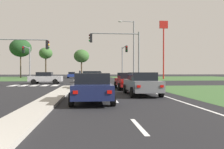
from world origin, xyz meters
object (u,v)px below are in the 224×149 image
car_maroon_second (94,77)px  car_silver_third (46,78)px  traffic_signal_near_left (18,52)px  traffic_signal_far_left (27,57)px  car_red_fourth (127,81)px  car_navy_near (92,87)px  car_grey_sixth (142,83)px  traffic_signal_near_right (121,48)px  treeline_fourth (81,56)px  treeline_third (46,53)px  pedestrian_at_median (80,73)px  fastfood_pole_sign (164,37)px  traffic_signal_far_right (124,57)px  street_lamp_second (132,48)px  car_teal_fifth (92,80)px  treeline_second (21,48)px  car_blue_seventh (72,75)px

car_maroon_second → car_silver_third: bearing=116.2°
car_silver_third → traffic_signal_near_left: traffic_signal_near_left is taller
car_silver_third → traffic_signal_far_left: traffic_signal_far_left is taller
car_red_fourth → traffic_signal_far_left: size_ratio=0.82×
car_navy_near → car_grey_sixth: 4.74m
traffic_signal_near_right → treeline_fourth: (-5.66, 37.11, 1.57)m
car_silver_third → treeline_third: 29.52m
pedestrian_at_median → treeline_third: (-9.06, 13.55, 4.90)m
car_red_fourth → traffic_signal_near_right: bearing=88.7°
fastfood_pole_sign → traffic_signal_near_left: bearing=-136.1°
car_navy_near → car_red_fourth: 9.19m
traffic_signal_far_right → street_lamp_second: (0.88, -2.80, 1.16)m
car_teal_fifth → treeline_second: bearing=113.9°
car_red_fourth → treeline_fourth: 42.86m
car_grey_sixth → car_blue_seventh: car_grey_sixth is taller
car_maroon_second → car_red_fourth: car_maroon_second is taller
traffic_signal_near_left → traffic_signal_far_left: bearing=100.0°
street_lamp_second → fastfood_pole_sign: (9.33, 13.81, 3.86)m
car_grey_sixth → traffic_signal_near_right: (0.02, 10.31, 3.42)m
car_maroon_second → traffic_signal_near_right: size_ratio=0.75×
treeline_third → traffic_signal_far_right: bearing=-53.5°
car_blue_seventh → pedestrian_at_median: bearing=101.8°
car_silver_third → traffic_signal_far_right: 13.25m
treeline_fourth → traffic_signal_far_left: bearing=-106.5°
car_red_fourth → car_teal_fifth: 3.21m
car_silver_third → traffic_signal_near_left: 6.21m
fastfood_pole_sign → treeline_fourth: fastfood_pole_sign is taller
car_blue_seventh → traffic_signal_near_left: traffic_signal_near_left is taller
car_navy_near → traffic_signal_far_left: traffic_signal_far_left is taller
car_teal_fifth → traffic_signal_far_right: size_ratio=0.77×
traffic_signal_far_right → traffic_signal_near_right: 11.65m
car_grey_sixth → traffic_signal_near_right: traffic_signal_near_right is taller
car_silver_third → traffic_signal_near_right: (9.18, -5.14, 3.43)m
car_blue_seventh → treeline_third: (-6.58, 1.72, 5.38)m
traffic_signal_far_right → treeline_fourth: (-7.68, 25.64, 1.80)m
pedestrian_at_median → car_teal_fifth: bearing=116.5°
treeline_second → car_teal_fifth: bearing=-66.1°
traffic_signal_far_left → car_teal_fifth: bearing=-58.9°
car_teal_fifth → treeline_fourth: bearing=93.3°
car_grey_sixth → treeline_third: treeline_third is taller
fastfood_pole_sign → treeline_third: bearing=157.2°
car_blue_seventh → fastfood_pole_sign: bearing=154.7°
treeline_fourth → treeline_second: bearing=-174.5°
car_red_fourth → street_lamp_second: (3.02, 13.76, 4.37)m
car_maroon_second → car_silver_third: car_silver_third is taller
car_red_fourth → car_blue_seventh: size_ratio=1.04×
car_grey_sixth → treeline_second: bearing=114.7°
car_teal_fifth → fastfood_pole_sign: bearing=60.2°
treeline_second → car_silver_third: bearing=-68.6°
car_silver_third → car_red_fourth: bearing=41.5°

